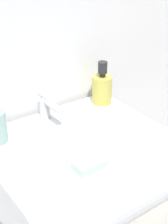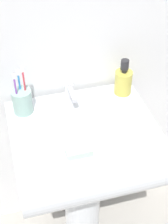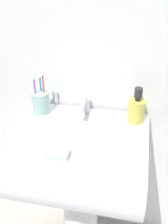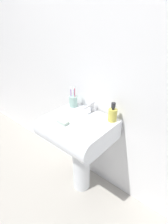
{
  "view_description": "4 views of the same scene",
  "coord_description": "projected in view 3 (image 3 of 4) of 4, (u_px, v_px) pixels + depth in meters",
  "views": [
    {
      "loc": [
        -0.48,
        -0.72,
        1.34
      ],
      "look_at": [
        0.03,
        -0.02,
        0.86
      ],
      "focal_mm": 55.0,
      "sensor_mm": 36.0,
      "label": 1
    },
    {
      "loc": [
        -0.24,
        -0.9,
        1.63
      ],
      "look_at": [
        0.0,
        -0.02,
        0.84
      ],
      "focal_mm": 55.0,
      "sensor_mm": 36.0,
      "label": 2
    },
    {
      "loc": [
        0.2,
        -0.86,
        1.44
      ],
      "look_at": [
        0.02,
        -0.0,
        0.88
      ],
      "focal_mm": 45.0,
      "sensor_mm": 36.0,
      "label": 3
    },
    {
      "loc": [
        0.81,
        -0.9,
        1.48
      ],
      "look_at": [
        0.04,
        -0.01,
        0.85
      ],
      "focal_mm": 28.0,
      "sensor_mm": 36.0,
      "label": 4
    }
  ],
  "objects": [
    {
      "name": "toothbrush_cup",
      "position": [
        41.0,
        102.0,
        1.2
      ],
      "size": [
        0.07,
        0.07,
        0.2
      ],
      "color": "#99BFB2",
      "rests_on": "sink_basin"
    },
    {
      "name": "sink_pedestal",
      "position": [
        81.0,
        212.0,
        1.35
      ],
      "size": [
        0.16,
        0.16,
        0.61
      ],
      "primitive_type": "cylinder",
      "color": "white",
      "rests_on": "ground"
    },
    {
      "name": "wall_back",
      "position": [
        92.0,
        8.0,
        1.07
      ],
      "size": [
        5.0,
        0.05,
        2.4
      ],
      "primitive_type": "cube",
      "color": "white",
      "rests_on": "ground"
    },
    {
      "name": "bar_soap",
      "position": [
        57.0,
        153.0,
        0.98
      ],
      "size": [
        0.09,
        0.05,
        0.02
      ],
      "primitive_type": "cube",
      "color": "silver",
      "rests_on": "sink_basin"
    },
    {
      "name": "soap_bottle",
      "position": [
        137.0,
        109.0,
        1.14
      ],
      "size": [
        0.07,
        0.07,
        0.15
      ],
      "color": "gold",
      "rests_on": "sink_basin"
    },
    {
      "name": "sink_basin",
      "position": [
        77.0,
        159.0,
        1.1
      ],
      "size": [
        0.53,
        0.47,
        0.17
      ],
      "color": "white",
      "rests_on": "sink_pedestal"
    },
    {
      "name": "faucet",
      "position": [
        84.0,
        105.0,
        1.19
      ],
      "size": [
        0.04,
        0.13,
        0.08
      ],
      "color": "silver",
      "rests_on": "sink_basin"
    }
  ]
}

